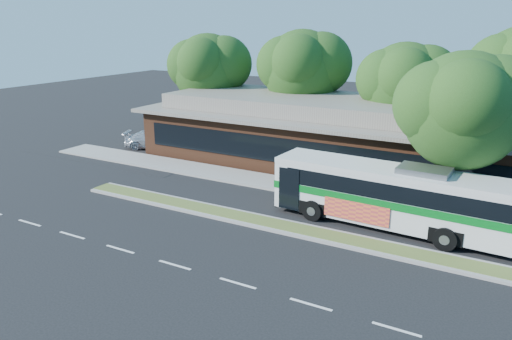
# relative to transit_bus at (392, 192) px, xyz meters

# --- Properties ---
(ground) EXTENTS (120.00, 120.00, 0.00)m
(ground) POSITION_rel_transit_bus_xyz_m (-3.58, -3.18, -1.78)
(ground) COLOR black
(ground) RESTS_ON ground
(median_strip) EXTENTS (26.00, 1.10, 0.15)m
(median_strip) POSITION_rel_transit_bus_xyz_m (-3.58, -2.58, -1.71)
(median_strip) COLOR #4B5D27
(median_strip) RESTS_ON ground
(sidewalk) EXTENTS (44.00, 2.60, 0.12)m
(sidewalk) POSITION_rel_transit_bus_xyz_m (-3.58, 3.22, -1.72)
(sidewalk) COLOR gray
(sidewalk) RESTS_ON ground
(parking_lot) EXTENTS (14.00, 12.00, 0.01)m
(parking_lot) POSITION_rel_transit_bus_xyz_m (-21.58, 6.82, -1.78)
(parking_lot) COLOR black
(parking_lot) RESTS_ON ground
(plaza_building) EXTENTS (33.20, 11.20, 4.45)m
(plaza_building) POSITION_rel_transit_bus_xyz_m (-3.58, 9.81, 0.35)
(plaza_building) COLOR brown
(plaza_building) RESTS_ON ground
(tree_bg_a) EXTENTS (6.47, 5.80, 8.63)m
(tree_bg_a) POSITION_rel_transit_bus_xyz_m (-18.16, 11.96, 4.09)
(tree_bg_a) COLOR black
(tree_bg_a) RESTS_ON ground
(tree_bg_b) EXTENTS (6.69, 6.00, 9.00)m
(tree_bg_b) POSITION_rel_transit_bus_xyz_m (-10.14, 12.96, 4.36)
(tree_bg_b) COLOR black
(tree_bg_b) RESTS_ON ground
(tree_bg_c) EXTENTS (6.24, 5.60, 8.26)m
(tree_bg_c) POSITION_rel_transit_bus_xyz_m (-2.17, 11.95, 3.81)
(tree_bg_c) COLOR black
(tree_bg_c) RESTS_ON ground
(transit_bus) EXTENTS (11.52, 3.06, 3.20)m
(transit_bus) POSITION_rel_transit_bus_xyz_m (0.00, 0.00, 0.00)
(transit_bus) COLOR silver
(transit_bus) RESTS_ON ground
(sedan) EXTENTS (4.98, 3.62, 1.34)m
(sedan) POSITION_rel_transit_bus_xyz_m (-20.13, 6.52, -1.11)
(sedan) COLOR silver
(sedan) RESTS_ON ground
(sidewalk_tree) EXTENTS (6.17, 5.53, 8.31)m
(sidewalk_tree) POSITION_rel_transit_bus_xyz_m (2.82, 2.25, 3.89)
(sidewalk_tree) COLOR black
(sidewalk_tree) RESTS_ON ground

